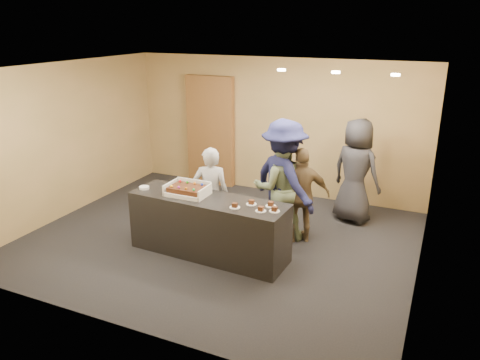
{
  "coord_description": "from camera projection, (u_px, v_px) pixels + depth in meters",
  "views": [
    {
      "loc": [
        3.11,
        -6.11,
        3.35
      ],
      "look_at": [
        0.36,
        0.0,
        1.06
      ],
      "focal_mm": 35.0,
      "sensor_mm": 36.0,
      "label": 1
    }
  ],
  "objects": [
    {
      "name": "cake_box",
      "position": [
        188.0,
        192.0,
        6.94
      ],
      "size": [
        0.61,
        0.42,
        0.18
      ],
      "color": "white",
      "rests_on": "serving_counter"
    },
    {
      "name": "person_server_grey",
      "position": [
        211.0,
        195.0,
        7.31
      ],
      "size": [
        0.65,
        0.53,
        1.54
      ],
      "primitive_type": "imported",
      "rotation": [
        0.0,
        0.0,
        3.48
      ],
      "color": "#ACADB2",
      "rests_on": "floor"
    },
    {
      "name": "storage_cabinet",
      "position": [
        211.0,
        131.0,
        9.82
      ],
      "size": [
        1.04,
        0.15,
        2.3
      ],
      "primitive_type": "cube",
      "color": "brown",
      "rests_on": "floor"
    },
    {
      "name": "slice_b",
      "position": [
        251.0,
        203.0,
        6.57
      ],
      "size": [
        0.15,
        0.15,
        0.07
      ],
      "color": "white",
      "rests_on": "serving_counter"
    },
    {
      "name": "person_sage_man",
      "position": [
        280.0,
        188.0,
        7.36
      ],
      "size": [
        1.04,
        0.96,
        1.72
      ],
      "primitive_type": "imported",
      "rotation": [
        0.0,
        0.0,
        3.61
      ],
      "color": "gray",
      "rests_on": "floor"
    },
    {
      "name": "plate_stack",
      "position": [
        144.0,
        188.0,
        7.18
      ],
      "size": [
        0.15,
        0.15,
        0.04
      ],
      "primitive_type": "cylinder",
      "color": "white",
      "rests_on": "serving_counter"
    },
    {
      "name": "room",
      "position": [
        218.0,
        159.0,
        7.13
      ],
      "size": [
        6.04,
        6.0,
        2.7
      ],
      "color": "black",
      "rests_on": "ground"
    },
    {
      "name": "person_navy_man",
      "position": [
        284.0,
        181.0,
        7.32
      ],
      "size": [
        1.45,
        1.27,
        1.95
      ],
      "primitive_type": "imported",
      "rotation": [
        0.0,
        0.0,
        2.6
      ],
      "color": "#191B45",
      "rests_on": "floor"
    },
    {
      "name": "slice_a",
      "position": [
        235.0,
        206.0,
        6.45
      ],
      "size": [
        0.15,
        0.15,
        0.07
      ],
      "color": "white",
      "rests_on": "serving_counter"
    },
    {
      "name": "ceiling_spotlights",
      "position": [
        336.0,
        72.0,
        6.51
      ],
      "size": [
        1.72,
        0.12,
        0.03
      ],
      "color": "#FFEAC6",
      "rests_on": "ceiling"
    },
    {
      "name": "slice_c",
      "position": [
        261.0,
        210.0,
        6.33
      ],
      "size": [
        0.15,
        0.15,
        0.07
      ],
      "color": "white",
      "rests_on": "serving_counter"
    },
    {
      "name": "person_brown_extra",
      "position": [
        302.0,
        196.0,
        7.29
      ],
      "size": [
        0.96,
        0.76,
        1.53
      ],
      "primitive_type": "imported",
      "rotation": [
        0.0,
        0.0,
        3.65
      ],
      "color": "brown",
      "rests_on": "floor"
    },
    {
      "name": "serving_counter",
      "position": [
        209.0,
        226.0,
        6.95
      ],
      "size": [
        2.43,
        0.82,
        0.9
      ],
      "primitive_type": "cube",
      "rotation": [
        0.0,
        0.0,
        -0.05
      ],
      "color": "black",
      "rests_on": "floor"
    },
    {
      "name": "person_dark_suit",
      "position": [
        356.0,
        171.0,
        8.01
      ],
      "size": [
        1.04,
        0.87,
        1.82
      ],
      "primitive_type": "imported",
      "rotation": [
        0.0,
        0.0,
        2.75
      ],
      "color": "#2A2A2F",
      "rests_on": "floor"
    },
    {
      "name": "slice_d",
      "position": [
        271.0,
        205.0,
        6.5
      ],
      "size": [
        0.15,
        0.15,
        0.07
      ],
      "color": "white",
      "rests_on": "serving_counter"
    },
    {
      "name": "slice_e",
      "position": [
        274.0,
        210.0,
        6.33
      ],
      "size": [
        0.15,
        0.15,
        0.07
      ],
      "color": "white",
      "rests_on": "serving_counter"
    },
    {
      "name": "sheet_cake",
      "position": [
        187.0,
        189.0,
        6.91
      ],
      "size": [
        0.52,
        0.36,
        0.11
      ],
      "color": "#351C0C",
      "rests_on": "cake_box"
    }
  ]
}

